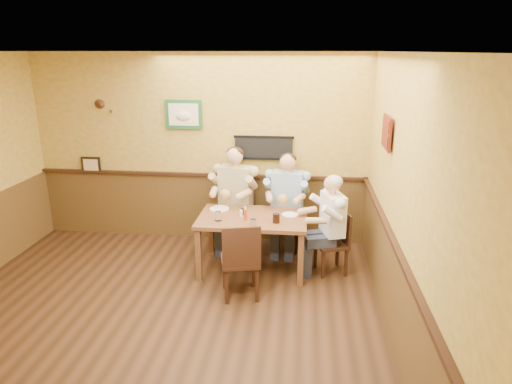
# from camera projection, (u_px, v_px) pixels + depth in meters

# --- Properties ---
(room) EXTENTS (5.02, 5.03, 2.81)m
(room) POSITION_uv_depth(u_px,v_px,m) (158.00, 170.00, 4.49)
(room) COLOR black
(room) RESTS_ON ground
(dining_table) EXTENTS (1.40, 0.90, 0.75)m
(dining_table) POSITION_uv_depth(u_px,v_px,m) (253.00, 223.00, 5.94)
(dining_table) COLOR brown
(dining_table) RESTS_ON ground
(chair_back_left) EXTENTS (0.51, 0.51, 0.95)m
(chair_back_left) POSITION_uv_depth(u_px,v_px,m) (236.00, 216.00, 6.70)
(chair_back_left) COLOR #381E11
(chair_back_left) RESTS_ON ground
(chair_back_right) EXTENTS (0.46, 0.46, 0.91)m
(chair_back_right) POSITION_uv_depth(u_px,v_px,m) (287.00, 220.00, 6.63)
(chair_back_right) COLOR #381E11
(chair_back_right) RESTS_ON ground
(chair_right_end) EXTENTS (0.48, 0.48, 0.83)m
(chair_right_end) POSITION_uv_depth(u_px,v_px,m) (331.00, 243.00, 5.94)
(chair_right_end) COLOR #381E11
(chair_right_end) RESTS_ON ground
(chair_near_side) EXTENTS (0.53, 0.53, 0.95)m
(chair_near_side) POSITION_uv_depth(u_px,v_px,m) (240.00, 259.00, 5.35)
(chair_near_side) COLOR #381E11
(chair_near_side) RESTS_ON ground
(diner_tan_shirt) EXTENTS (0.72, 0.72, 1.36)m
(diner_tan_shirt) POSITION_uv_depth(u_px,v_px,m) (236.00, 203.00, 6.64)
(diner_tan_shirt) COLOR #CABD8B
(diner_tan_shirt) RESTS_ON ground
(diner_blue_polo) EXTENTS (0.66, 0.66, 1.30)m
(diner_blue_polo) POSITION_uv_depth(u_px,v_px,m) (287.00, 207.00, 6.58)
(diner_blue_polo) COLOR #91B3DA
(diner_blue_polo) RESTS_ON ground
(diner_white_elder) EXTENTS (0.69, 0.69, 1.19)m
(diner_white_elder) POSITION_uv_depth(u_px,v_px,m) (332.00, 230.00, 5.89)
(diner_white_elder) COLOR white
(diner_white_elder) RESTS_ON ground
(water_glass_left) EXTENTS (0.10, 0.10, 0.12)m
(water_glass_left) POSITION_uv_depth(u_px,v_px,m) (218.00, 216.00, 5.75)
(water_glass_left) COLOR white
(water_glass_left) RESTS_ON dining_table
(water_glass_mid) EXTENTS (0.08, 0.08, 0.11)m
(water_glass_mid) POSITION_uv_depth(u_px,v_px,m) (253.00, 223.00, 5.53)
(water_glass_mid) COLOR silver
(water_glass_mid) RESTS_ON dining_table
(cola_tumbler) EXTENTS (0.10, 0.10, 0.12)m
(cola_tumbler) POSITION_uv_depth(u_px,v_px,m) (276.00, 218.00, 5.69)
(cola_tumbler) COLOR black
(cola_tumbler) RESTS_ON dining_table
(hot_sauce_bottle) EXTENTS (0.05, 0.05, 0.16)m
(hot_sauce_bottle) POSITION_uv_depth(u_px,v_px,m) (245.00, 214.00, 5.77)
(hot_sauce_bottle) COLOR red
(hot_sauce_bottle) RESTS_ON dining_table
(salt_shaker) EXTENTS (0.04, 0.04, 0.09)m
(salt_shaker) POSITION_uv_depth(u_px,v_px,m) (241.00, 213.00, 5.90)
(salt_shaker) COLOR white
(salt_shaker) RESTS_ON dining_table
(pepper_shaker) EXTENTS (0.04, 0.04, 0.09)m
(pepper_shaker) POSITION_uv_depth(u_px,v_px,m) (242.00, 212.00, 5.95)
(pepper_shaker) COLOR black
(pepper_shaker) RESTS_ON dining_table
(plate_far_left) EXTENTS (0.34, 0.34, 0.02)m
(plate_far_left) POSITION_uv_depth(u_px,v_px,m) (219.00, 209.00, 6.18)
(plate_far_left) COLOR white
(plate_far_left) RESTS_ON dining_table
(plate_far_right) EXTENTS (0.25, 0.25, 0.01)m
(plate_far_right) POSITION_uv_depth(u_px,v_px,m) (290.00, 215.00, 5.96)
(plate_far_right) COLOR silver
(plate_far_right) RESTS_ON dining_table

